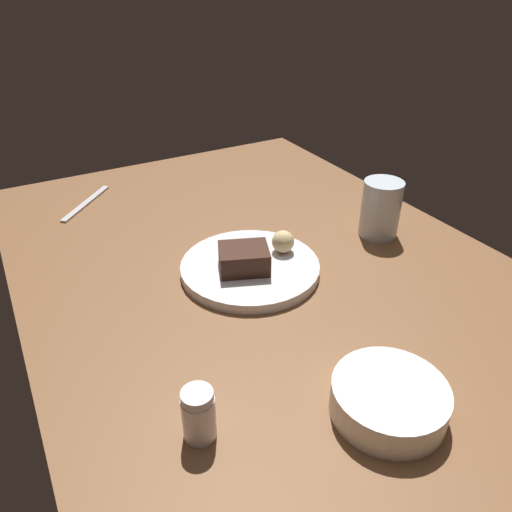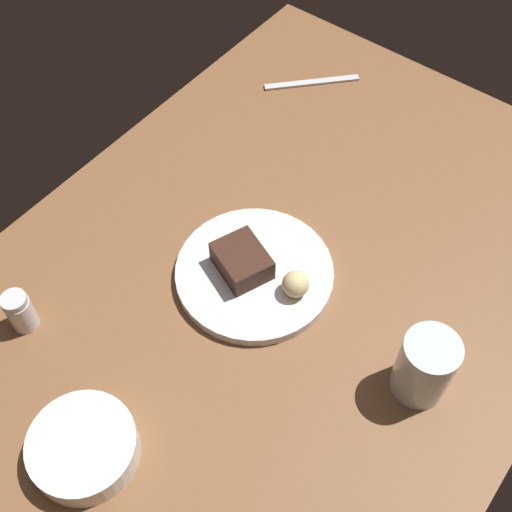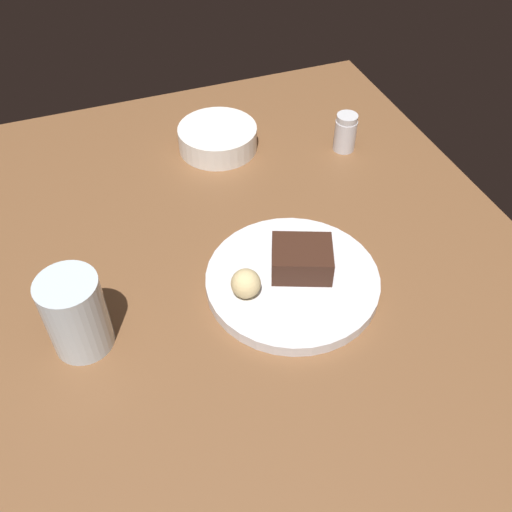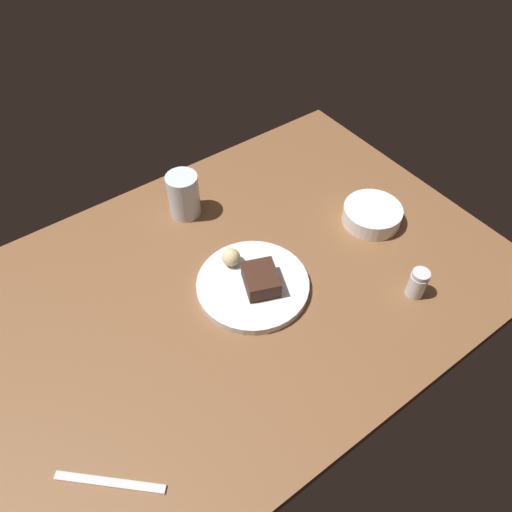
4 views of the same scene
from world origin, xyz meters
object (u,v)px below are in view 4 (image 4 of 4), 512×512
(dessert_plate, at_px, (253,285))
(butter_knife, at_px, (110,482))
(water_glass, at_px, (184,195))
(side_bowl, at_px, (372,215))
(salt_shaker, at_px, (418,283))
(bread_roll, at_px, (231,257))
(chocolate_cake_slice, at_px, (261,280))

(dessert_plate, relative_size, butter_knife, 1.31)
(water_glass, bearing_deg, side_bowl, -39.89)
(side_bowl, bearing_deg, butter_knife, -166.55)
(dessert_plate, height_order, side_bowl, side_bowl)
(water_glass, bearing_deg, salt_shaker, -62.00)
(side_bowl, bearing_deg, bread_roll, 168.32)
(butter_knife, bearing_deg, salt_shaker, 40.67)
(bread_roll, xyz_separation_m, butter_knife, (-0.43, -0.27, -0.04))
(salt_shaker, bearing_deg, butter_knife, 177.77)
(chocolate_cake_slice, xyz_separation_m, butter_knife, (-0.44, -0.18, -0.04))
(water_glass, height_order, butter_knife, water_glass)
(bread_roll, relative_size, butter_knife, 0.22)
(side_bowl, bearing_deg, chocolate_cake_slice, -177.70)
(side_bowl, xyz_separation_m, butter_knife, (-0.79, -0.19, -0.02))
(dessert_plate, relative_size, side_bowl, 1.73)
(water_glass, relative_size, side_bowl, 0.80)
(salt_shaker, bearing_deg, bread_roll, 134.16)
(bread_roll, bearing_deg, dessert_plate, -84.55)
(salt_shaker, height_order, water_glass, water_glass)
(chocolate_cake_slice, bearing_deg, dessert_plate, 119.12)
(water_glass, bearing_deg, chocolate_cake_slice, -88.93)
(butter_knife, bearing_deg, side_bowl, 56.36)
(bread_roll, relative_size, water_glass, 0.36)
(butter_knife, bearing_deg, chocolate_cake_slice, 64.59)
(chocolate_cake_slice, height_order, butter_knife, chocolate_cake_slice)
(dessert_plate, xyz_separation_m, bread_roll, (-0.01, 0.07, 0.03))
(butter_knife, bearing_deg, dessert_plate, 66.93)
(chocolate_cake_slice, relative_size, side_bowl, 0.59)
(chocolate_cake_slice, bearing_deg, bread_roll, 100.35)
(bread_roll, relative_size, salt_shaker, 0.59)
(water_glass, bearing_deg, butter_knife, -131.75)
(butter_knife, bearing_deg, bread_roll, 74.92)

